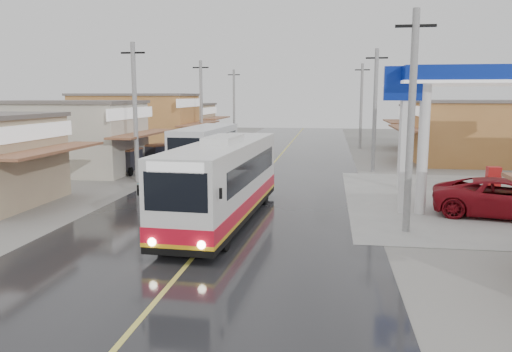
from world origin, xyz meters
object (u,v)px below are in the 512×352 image
object	(u,v)px
jeepney	(506,198)
tricycle_near	(128,159)
second_bus	(206,148)
tyre_stack	(147,185)
tricycle_far	(159,154)
coach_bus	(224,181)
cyclist	(148,189)

from	to	relation	value
jeepney	tricycle_near	xyz separation A→B (m)	(-20.19, 8.85, 0.13)
second_bus	tyre_stack	bearing A→B (deg)	-103.40
tricycle_near	tyre_stack	bearing A→B (deg)	-54.62
jeepney	tricycle_far	distance (m)	22.60
second_bus	tricycle_near	size ratio (longest dim) A/B	4.09
second_bus	tyre_stack	distance (m)	6.78
tricycle_near	tyre_stack	world-z (taller)	tricycle_near
tricycle_near	coach_bus	bearing A→B (deg)	-48.95
second_bus	cyclist	bearing A→B (deg)	-90.51
tricycle_near	tricycle_far	bearing A→B (deg)	75.05
tricycle_far	tyre_stack	bearing A→B (deg)	-51.29
tyre_stack	cyclist	bearing A→B (deg)	-67.80
jeepney	cyclist	world-z (taller)	cyclist
second_bus	jeepney	world-z (taller)	second_bus
tricycle_far	jeepney	bearing A→B (deg)	-7.98
cyclist	tricycle_far	distance (m)	11.84
second_bus	coach_bus	bearing A→B (deg)	-71.13
coach_bus	second_bus	xyz separation A→B (m)	(-3.96, 12.73, -0.06)
jeepney	tricycle_far	size ratio (longest dim) A/B	2.30
cyclist	tricycle_far	xyz separation A→B (m)	(-3.47, 11.31, 0.28)
cyclist	tricycle_near	xyz separation A→B (m)	(-4.47, 8.23, 0.27)
coach_bus	second_bus	world-z (taller)	coach_bus
cyclist	tricycle_near	bearing A→B (deg)	124.14
tyre_stack	jeepney	bearing A→B (deg)	-13.05
second_bus	tricycle_far	size ratio (longest dim) A/B	3.59
second_bus	tricycle_near	bearing A→B (deg)	-160.99
cyclist	tricycle_far	world-z (taller)	cyclist
second_bus	jeepney	xyz separation A→B (m)	(15.37, -10.37, -0.79)
cyclist	tricycle_far	size ratio (longest dim) A/B	0.80
second_bus	tricycle_near	xyz separation A→B (m)	(-4.82, -1.51, -0.67)
jeepney	tricycle_near	size ratio (longest dim) A/B	2.63
tyre_stack	tricycle_near	bearing A→B (deg)	122.40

